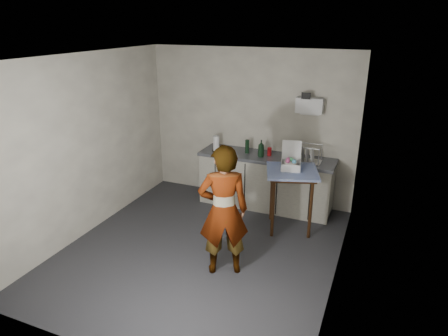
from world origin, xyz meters
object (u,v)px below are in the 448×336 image
at_px(bakery_box, 291,163).
at_px(standing_man, 223,211).
at_px(kitchen_counter, 266,183).
at_px(dark_bottle, 247,146).
at_px(side_table, 292,178).
at_px(soap_bottle, 261,148).
at_px(soda_can, 269,152).
at_px(dish_rack, 308,158).
at_px(paper_towel, 216,144).

bearing_deg(bakery_box, standing_man, -120.18).
relative_size(kitchen_counter, dark_bottle, 9.72).
bearing_deg(side_table, soap_bottle, 123.28).
bearing_deg(soap_bottle, dark_bottle, 161.22).
height_order(standing_man, soap_bottle, standing_man).
distance_m(side_table, soda_can, 0.83).
height_order(standing_man, dish_rack, standing_man).
bearing_deg(bakery_box, dish_rack, 59.98).
distance_m(soap_bottle, bakery_box, 0.76).
bearing_deg(bakery_box, kitchen_counter, 121.40).
bearing_deg(standing_man, paper_towel, -91.10).
bearing_deg(standing_man, dish_rack, -134.63).
distance_m(standing_man, dark_bottle, 2.06).
bearing_deg(soap_bottle, standing_man, -85.75).
bearing_deg(standing_man, kitchen_counter, -115.12).
bearing_deg(bakery_box, dark_bottle, 134.93).
relative_size(side_table, paper_towel, 3.57).
relative_size(standing_man, dark_bottle, 7.28).
relative_size(side_table, soda_can, 7.08).
relative_size(kitchen_counter, side_table, 2.37).
bearing_deg(standing_man, soap_bottle, -112.87).
height_order(side_table, bakery_box, bakery_box).
bearing_deg(dark_bottle, dish_rack, -3.77).
xyz_separation_m(soda_can, paper_towel, (-0.90, -0.12, 0.06)).
height_order(kitchen_counter, bakery_box, bakery_box).
relative_size(dark_bottle, bakery_box, 0.58).
bearing_deg(dark_bottle, soda_can, 2.11).
bearing_deg(paper_towel, soda_can, 7.54).
relative_size(standing_man, soap_bottle, 5.97).
relative_size(soap_bottle, bakery_box, 0.71).
bearing_deg(paper_towel, dish_rack, 1.37).
xyz_separation_m(paper_towel, dish_rack, (1.55, 0.04, -0.06)).
distance_m(standing_man, soda_can, 2.03).
xyz_separation_m(side_table, paper_towel, (-1.43, 0.50, 0.21)).
xyz_separation_m(dark_bottle, dish_rack, (1.03, -0.07, -0.05)).
height_order(soda_can, dark_bottle, dark_bottle).
relative_size(kitchen_counter, soap_bottle, 7.97).
bearing_deg(side_table, paper_towel, 142.63).
height_order(soap_bottle, dark_bottle, soap_bottle).
xyz_separation_m(kitchen_counter, dark_bottle, (-0.35, 0.01, 0.60)).
bearing_deg(dish_rack, side_table, -101.91).
bearing_deg(bakery_box, side_table, -64.98).
bearing_deg(paper_towel, soap_bottle, 0.87).
bearing_deg(soda_can, dish_rack, -7.22).
xyz_separation_m(soap_bottle, bakery_box, (0.60, -0.46, -0.01)).
distance_m(kitchen_counter, dark_bottle, 0.69).
height_order(soap_bottle, soda_can, soap_bottle).
xyz_separation_m(kitchen_counter, side_table, (0.57, -0.60, 0.40)).
height_order(soap_bottle, dish_rack, same).
relative_size(standing_man, paper_towel, 6.32).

